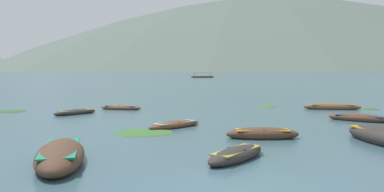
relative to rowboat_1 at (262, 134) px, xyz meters
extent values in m
plane|color=#385660|center=(-1.92, 1492.51, -0.19)|extent=(6000.00, 6000.00, 0.00)
cone|color=slate|center=(-563.20, 1692.82, 148.80)|extent=(787.60, 787.60, 297.97)
cone|color=#56665B|center=(226.23, 1652.72, 256.50)|extent=(2156.56, 2156.56, 513.37)
ellipsoid|color=#4C3323|center=(0.00, 0.00, -0.01)|extent=(3.18, 1.08, 0.60)
cube|color=orange|center=(0.00, 0.00, 0.17)|extent=(2.29, 0.78, 0.05)
cube|color=#4C3323|center=(0.00, 0.00, 0.22)|extent=(0.09, 0.72, 0.04)
ellipsoid|color=#2D2826|center=(-1.57, -3.96, -0.03)|extent=(2.59, 3.05, 0.52)
cube|color=olive|center=(-1.57, -3.96, 0.12)|extent=(1.87, 2.19, 0.05)
cube|color=#2D2826|center=(-1.57, -3.96, 0.17)|extent=(0.57, 0.45, 0.04)
ellipsoid|color=brown|center=(7.56, 12.44, -0.01)|extent=(4.39, 1.61, 0.61)
cube|color=olive|center=(7.56, 12.44, 0.18)|extent=(3.16, 1.16, 0.05)
cube|color=brown|center=(7.56, 12.44, 0.23)|extent=(0.17, 0.75, 0.04)
ellipsoid|color=brown|center=(-4.00, 3.12, -0.06)|extent=(3.05, 3.05, 0.43)
cube|color=#B7B2A3|center=(-4.00, 3.12, 0.07)|extent=(2.20, 2.19, 0.05)
cube|color=brown|center=(-4.00, 3.12, 0.12)|extent=(0.50, 0.50, 0.04)
ellipsoid|color=#4C3323|center=(-7.20, -4.55, 0.06)|extent=(2.57, 4.64, 0.83)
cube|color=#197A56|center=(-7.20, -4.55, 0.31)|extent=(1.85, 3.34, 0.05)
cube|color=#4C3323|center=(-7.20, -4.55, 0.36)|extent=(0.99, 0.34, 0.04)
ellipsoid|color=#4C3323|center=(6.70, 5.72, -0.02)|extent=(3.49, 2.87, 0.55)
cube|color=#28519E|center=(6.70, 5.72, 0.14)|extent=(2.51, 2.07, 0.05)
cube|color=#4C3323|center=(6.70, 5.72, 0.19)|extent=(0.47, 0.63, 0.04)
ellipsoid|color=#2D2826|center=(-11.09, 8.97, -0.06)|extent=(2.72, 2.96, 0.42)
cube|color=olive|center=(-11.09, 8.97, 0.06)|extent=(1.96, 2.13, 0.05)
cube|color=#2D2826|center=(-11.09, 8.97, 0.11)|extent=(0.50, 0.45, 0.04)
ellipsoid|color=brown|center=(-8.64, 12.22, -0.05)|extent=(3.40, 1.64, 0.45)
cube|color=#28519E|center=(-8.64, 12.22, 0.08)|extent=(2.44, 1.18, 0.05)
cube|color=brown|center=(-8.64, 12.22, 0.13)|extent=(0.22, 0.63, 0.04)
cube|color=brown|center=(0.13, 149.71, 0.08)|extent=(9.87, 4.75, 0.90)
cylinder|color=#4C4742|center=(3.44, 151.52, 1.21)|extent=(0.10, 0.10, 1.80)
cylinder|color=#4C4742|center=(3.88, 149.29, 1.21)|extent=(0.10, 0.10, 1.80)
cylinder|color=#4C4742|center=(-3.62, 150.13, 1.21)|extent=(0.10, 0.10, 1.80)
cylinder|color=#4C4742|center=(-3.19, 147.90, 1.21)|extent=(0.10, 0.10, 1.80)
cube|color=#9E998E|center=(0.13, 149.71, 2.11)|extent=(8.29, 3.99, 0.12)
ellipsoid|color=#2D5628|center=(-16.28, 10.62, -0.19)|extent=(2.96, 2.96, 0.14)
ellipsoid|color=#38662D|center=(-5.38, 1.44, -0.19)|extent=(2.96, 2.67, 0.14)
ellipsoid|color=#38662D|center=(3.05, 14.82, -0.19)|extent=(1.89, 2.80, 0.14)
ellipsoid|color=#2D5628|center=(10.54, 12.48, -0.19)|extent=(1.66, 1.59, 0.14)
camera|label=1|loc=(-2.92, -16.15, 2.73)|focal=34.95mm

